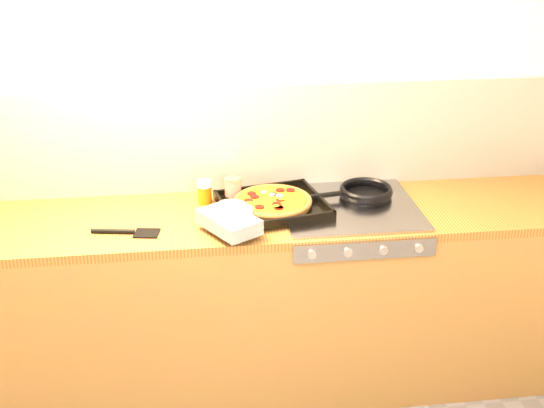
{
  "coord_description": "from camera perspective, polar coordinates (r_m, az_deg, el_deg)",
  "views": [
    {
      "loc": [
        -0.24,
        -1.61,
        2.17
      ],
      "look_at": [
        0.1,
        1.08,
        0.95
      ],
      "focal_mm": 45.0,
      "sensor_mm": 36.0,
      "label": 1
    }
  ],
  "objects": [
    {
      "name": "black_spatula",
      "position": [
        2.88,
        -12.04,
        -2.31
      ],
      "size": [
        0.29,
        0.1,
        0.02
      ],
      "color": "black",
      "rests_on": "counter_run"
    },
    {
      "name": "pizza_on_tray",
      "position": [
        2.95,
        -0.99,
        -0.25
      ],
      "size": [
        0.6,
        0.6,
        0.08
      ],
      "color": "black",
      "rests_on": "stovetop"
    },
    {
      "name": "frying_pan",
      "position": [
        3.16,
        7.78,
        1.0
      ],
      "size": [
        0.42,
        0.28,
        0.04
      ],
      "color": "black",
      "rests_on": "stovetop"
    },
    {
      "name": "stovetop",
      "position": [
        3.07,
        6.45,
        -0.28
      ],
      "size": [
        0.6,
        0.56,
        0.02
      ],
      "primitive_type": "cube",
      "color": "#949499",
      "rests_on": "counter_run"
    },
    {
      "name": "wooden_spoon",
      "position": [
        3.19,
        0.07,
        0.98
      ],
      "size": [
        0.29,
        0.11,
        0.02
      ],
      "color": "#B1824B",
      "rests_on": "counter_run"
    },
    {
      "name": "tomato_can",
      "position": [
        3.11,
        -3.28,
        1.22
      ],
      "size": [
        0.09,
        0.09,
        0.11
      ],
      "color": "maroon",
      "rests_on": "counter_run"
    },
    {
      "name": "juice_glass",
      "position": [
        3.1,
        -5.66,
        1.03
      ],
      "size": [
        0.08,
        0.08,
        0.11
      ],
      "color": "#C5610B",
      "rests_on": "counter_run"
    },
    {
      "name": "counter_run",
      "position": [
        3.22,
        -1.82,
        -8.08
      ],
      "size": [
        3.2,
        0.62,
        0.9
      ],
      "color": "brown",
      "rests_on": "ground"
    },
    {
      "name": "room_shell",
      "position": [
        3.18,
        -2.5,
        5.47
      ],
      "size": [
        3.2,
        3.2,
        3.2
      ],
      "color": "white",
      "rests_on": "ground"
    }
  ]
}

